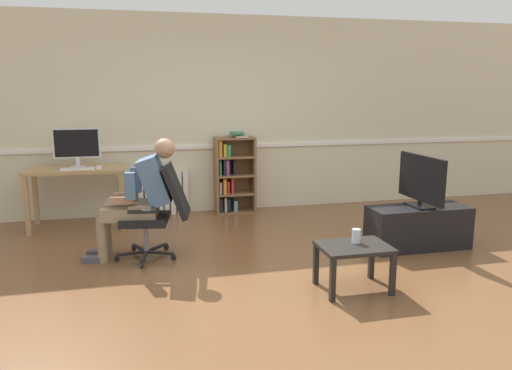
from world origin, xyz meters
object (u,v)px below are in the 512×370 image
(imac_monitor, at_px, (77,145))
(keyboard, at_px, (78,169))
(radiator, at_px, (157,194))
(tv_stand, at_px, (418,227))
(bookshelf, at_px, (232,175))
(tv_screen, at_px, (421,180))
(computer_mouse, at_px, (99,167))
(coffee_table, at_px, (354,252))
(drinking_glass, at_px, (356,236))
(office_chair, at_px, (159,208))
(computer_desk, at_px, (77,177))
(person_seated, at_px, (140,196))

(imac_monitor, distance_m, keyboard, 0.35)
(keyboard, relative_size, radiator, 0.47)
(radiator, bearing_deg, tv_stand, -37.80)
(bookshelf, xyz_separation_m, tv_screen, (1.69, -2.01, 0.21))
(computer_mouse, bearing_deg, imac_monitor, 143.34)
(tv_screen, bearing_deg, coffee_table, 125.82)
(drinking_glass, bearing_deg, coffee_table, -127.44)
(imac_monitor, height_order, office_chair, imac_monitor)
(computer_desk, relative_size, person_seated, 0.94)
(radiator, relative_size, tv_screen, 1.06)
(radiator, xyz_separation_m, office_chair, (-0.04, -1.78, 0.23))
(bookshelf, distance_m, tv_screen, 2.63)
(computer_desk, bearing_deg, tv_stand, -24.91)
(computer_mouse, relative_size, coffee_table, 0.17)
(tv_screen, relative_size, coffee_table, 1.33)
(imac_monitor, relative_size, radiator, 0.67)
(drinking_glass, bearing_deg, radiator, 118.32)
(person_seated, bearing_deg, computer_mouse, -149.64)
(bookshelf, bearing_deg, imac_monitor, -174.03)
(computer_mouse, relative_size, person_seated, 0.08)
(person_seated, bearing_deg, bookshelf, 152.14)
(computer_desk, xyz_separation_m, coffee_table, (2.53, -2.61, -0.30))
(keyboard, distance_m, tv_stand, 4.02)
(radiator, height_order, coffee_table, radiator)
(computer_desk, height_order, coffee_table, computer_desk)
(tv_screen, relative_size, drinking_glass, 6.44)
(tv_screen, height_order, drinking_glass, tv_screen)
(computer_desk, bearing_deg, bookshelf, 8.08)
(bookshelf, bearing_deg, computer_desk, -171.92)
(bookshelf, xyz_separation_m, coffee_table, (0.51, -2.90, -0.20))
(person_seated, distance_m, tv_screen, 2.97)
(computer_desk, distance_m, coffee_table, 3.65)
(bookshelf, bearing_deg, office_chair, -122.62)
(bookshelf, relative_size, tv_stand, 1.03)
(computer_mouse, relative_size, bookshelf, 0.09)
(imac_monitor, distance_m, drinking_glass, 3.71)
(office_chair, distance_m, person_seated, 0.23)
(keyboard, bearing_deg, office_chair, -54.19)
(person_seated, bearing_deg, tv_stand, 92.58)
(office_chair, bearing_deg, drinking_glass, 63.92)
(computer_desk, distance_m, office_chair, 1.68)
(tv_screen, height_order, coffee_table, tv_screen)
(computer_mouse, bearing_deg, coffee_table, -48.02)
(radiator, bearing_deg, person_seated, -97.34)
(imac_monitor, height_order, radiator, imac_monitor)
(office_chair, height_order, tv_stand, office_chair)
(bookshelf, bearing_deg, tv_stand, -49.94)
(imac_monitor, height_order, tv_stand, imac_monitor)
(computer_desk, xyz_separation_m, bookshelf, (2.02, 0.29, -0.10))
(keyboard, bearing_deg, computer_mouse, 4.64)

